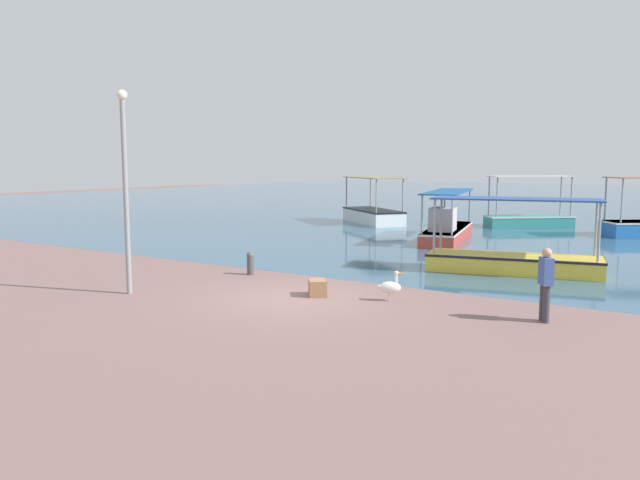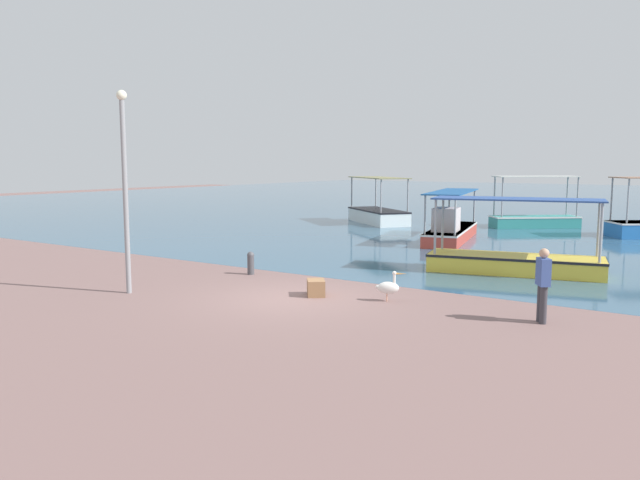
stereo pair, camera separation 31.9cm
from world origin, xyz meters
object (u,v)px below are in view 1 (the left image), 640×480
object	(u,v)px
fishing_boat_far_left	(513,258)
pelican	(390,287)
fishing_boat_far_right	(447,228)
mooring_bollard	(250,262)
fishing_boat_center	(373,214)
lamp_post	(125,180)
fisherman_standing	(546,282)
fishing_boat_outer	(529,218)
cargo_crate	(318,288)

from	to	relation	value
fishing_boat_far_left	pelican	size ratio (longest dim) A/B	7.14
fishing_boat_far_right	fishing_boat_far_left	size ratio (longest dim) A/B	1.20
fishing_boat_far_right	mooring_bollard	bearing A→B (deg)	-100.15
fishing_boat_center	mooring_bollard	size ratio (longest dim) A/B	7.03
fishing_boat_far_left	mooring_bollard	world-z (taller)	fishing_boat_far_left
lamp_post	fisherman_standing	world-z (taller)	lamp_post
fishing_boat_center	lamp_post	bearing A→B (deg)	-80.20
fishing_boat_center	fishing_boat_outer	distance (m)	8.72
fishing_boat_far_left	pelican	xyz separation A→B (m)	(-1.50, -5.94, -0.11)
lamp_post	cargo_crate	bearing A→B (deg)	29.87
pelican	fisherman_standing	xyz separation A→B (m)	(3.87, -0.02, 0.53)
fishing_boat_far_right	mooring_bollard	distance (m)	11.81
fishing_boat_center	fishing_boat_far_left	world-z (taller)	fishing_boat_center
pelican	lamp_post	world-z (taller)	lamp_post
mooring_bollard	lamp_post	bearing A→B (deg)	-103.23
fishing_boat_far_right	fishing_boat_center	bearing A→B (deg)	140.87
fishing_boat_outer	pelican	size ratio (longest dim) A/B	5.76
mooring_bollard	cargo_crate	world-z (taller)	mooring_bollard
fishing_boat_far_right	fisherman_standing	size ratio (longest dim) A/B	4.05
fishing_boat_far_left	fishing_boat_center	bearing A→B (deg)	133.67
mooring_bollard	cargo_crate	xyz separation A→B (m)	(3.53, -1.49, -0.18)
fishing_boat_outer	pelican	distance (m)	20.76
lamp_post	cargo_crate	distance (m)	5.93
fishing_boat_far_left	cargo_crate	bearing A→B (deg)	-118.27
fishing_boat_far_left	fishing_boat_far_right	bearing A→B (deg)	126.19
fishing_boat_far_right	pelican	bearing A→B (deg)	-74.95
mooring_bollard	fisherman_standing	xyz separation A→B (m)	(9.36, -1.04, 0.51)
fishing_boat_center	fisherman_standing	world-z (taller)	fishing_boat_center
lamp_post	fisherman_standing	xyz separation A→B (m)	(10.31, 3.02, -2.19)
lamp_post	mooring_bollard	distance (m)	4.97
fishing_boat_far_left	mooring_bollard	distance (m)	8.55
fishing_boat_outer	pelican	xyz separation A→B (m)	(1.77, -20.68, -0.15)
fishing_boat_center	fishing_boat_far_left	size ratio (longest dim) A/B	0.91
mooring_bollard	fisherman_standing	world-z (taller)	fisherman_standing
pelican	mooring_bollard	distance (m)	5.57
fishing_boat_center	fishing_boat_far_left	bearing A→B (deg)	-46.33
fishing_boat_center	mooring_bollard	bearing A→B (deg)	-74.90
pelican	fishing_boat_far_left	bearing A→B (deg)	75.81
lamp_post	cargo_crate	xyz separation A→B (m)	(4.49, 2.58, -2.88)
fishing_boat_far_left	lamp_post	distance (m)	12.28
fisherman_standing	mooring_bollard	bearing A→B (deg)	173.65
fisherman_standing	lamp_post	bearing A→B (deg)	-163.66
fishing_boat_center	fishing_boat_far_right	distance (m)	8.62
fishing_boat_outer	fisherman_standing	xyz separation A→B (m)	(5.64, -20.71, 0.38)
fishing_boat_far_left	mooring_bollard	size ratio (longest dim) A/B	7.72
fisherman_standing	cargo_crate	size ratio (longest dim) A/B	2.65
fishing_boat_center	fishing_boat_far_left	xyz separation A→B (m)	(11.59, -12.14, -0.09)
cargo_crate	lamp_post	bearing A→B (deg)	-150.13
fishing_boat_far_right	fishing_boat_outer	size ratio (longest dim) A/B	1.49
fishing_boat_far_right	fishing_boat_far_left	bearing A→B (deg)	-53.81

